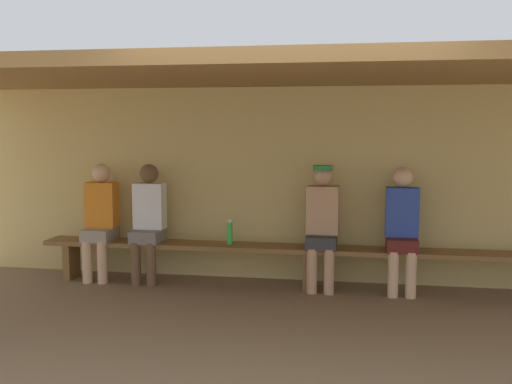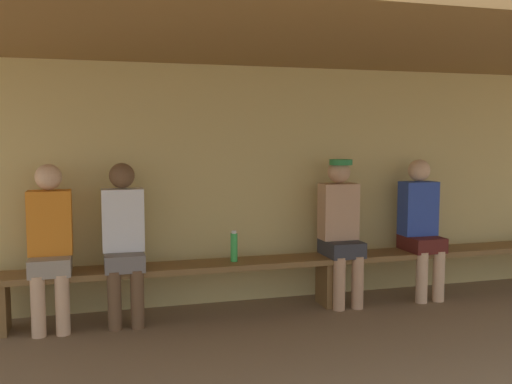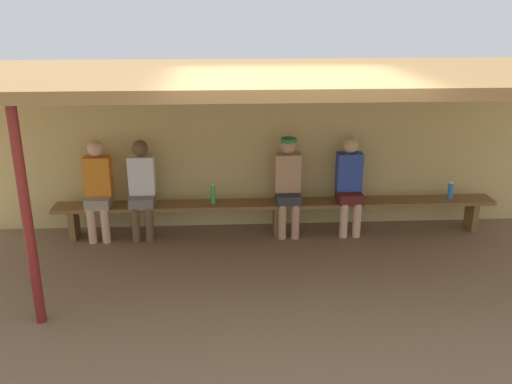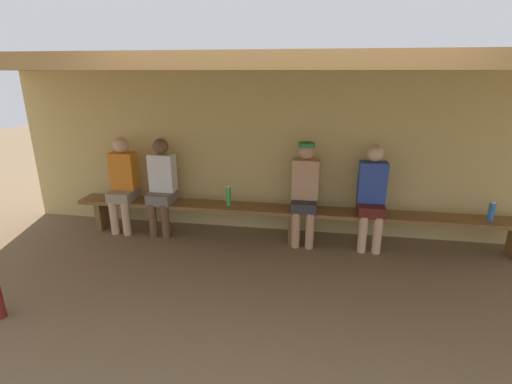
% 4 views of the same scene
% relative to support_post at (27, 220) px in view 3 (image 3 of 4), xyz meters
% --- Properties ---
extents(ground_plane, '(24.00, 24.00, 0.00)m').
position_rel_support_post_xyz_m(ground_plane, '(2.56, 0.55, -1.10)').
color(ground_plane, brown).
extents(back_wall, '(8.00, 0.20, 2.20)m').
position_rel_support_post_xyz_m(back_wall, '(2.56, 2.55, 0.00)').
color(back_wall, tan).
rests_on(back_wall, ground).
extents(dugout_roof, '(8.00, 2.80, 0.12)m').
position_rel_support_post_xyz_m(dugout_roof, '(2.56, 1.25, 1.16)').
color(dugout_roof, olive).
rests_on(dugout_roof, back_wall).
extents(support_post, '(0.10, 0.10, 2.20)m').
position_rel_support_post_xyz_m(support_post, '(0.00, 0.00, 0.00)').
color(support_post, maroon).
rests_on(support_post, ground).
extents(bench, '(6.00, 0.36, 0.46)m').
position_rel_support_post_xyz_m(bench, '(2.56, 2.10, -0.71)').
color(bench, brown).
rests_on(bench, ground).
extents(player_near_post, '(0.34, 0.42, 1.34)m').
position_rel_support_post_xyz_m(player_near_post, '(3.55, 2.10, -0.37)').
color(player_near_post, '#591E19').
rests_on(player_near_post, ground).
extents(player_shirtless_tan, '(0.34, 0.42, 1.34)m').
position_rel_support_post_xyz_m(player_shirtless_tan, '(2.71, 2.10, -0.35)').
color(player_shirtless_tan, '#333338').
rests_on(player_shirtless_tan, ground).
extents(player_with_sunglasses, '(0.34, 0.42, 1.34)m').
position_rel_support_post_xyz_m(player_with_sunglasses, '(0.76, 2.10, -0.37)').
color(player_with_sunglasses, slate).
rests_on(player_with_sunglasses, ground).
extents(player_in_blue, '(0.34, 0.42, 1.34)m').
position_rel_support_post_xyz_m(player_in_blue, '(0.18, 2.10, -0.37)').
color(player_in_blue, gray).
rests_on(player_in_blue, ground).
extents(water_bottle_blue, '(0.07, 0.07, 0.24)m').
position_rel_support_post_xyz_m(water_bottle_blue, '(4.97, 2.11, -0.52)').
color(water_bottle_blue, blue).
rests_on(water_bottle_blue, bench).
extents(water_bottle_orange, '(0.06, 0.06, 0.27)m').
position_rel_support_post_xyz_m(water_bottle_orange, '(1.70, 2.10, -0.51)').
color(water_bottle_orange, green).
rests_on(water_bottle_orange, bench).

